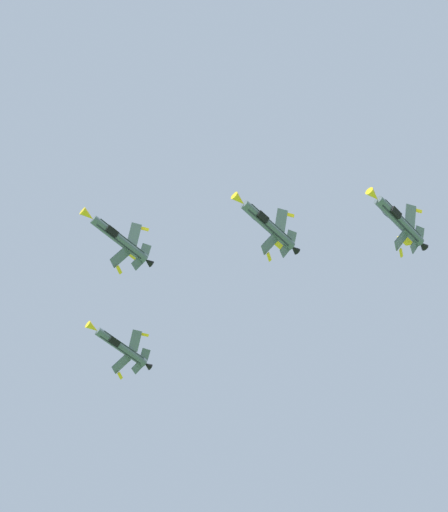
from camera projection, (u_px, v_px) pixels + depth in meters
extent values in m
cylinder|color=#4C5666|center=(120.00, 240.00, 107.48)|extent=(4.90, 12.01, 1.70)
cube|color=#232833|center=(121.00, 239.00, 107.10)|extent=(3.88, 10.02, 1.40)
cone|color=yellow|center=(88.00, 215.00, 104.77)|extent=(2.16, 2.73, 1.56)
cone|color=black|center=(148.00, 262.00, 110.03)|extent=(1.74, 1.91, 1.36)
ellipsoid|color=#192333|center=(107.00, 231.00, 107.00)|extent=(2.35, 3.50, 1.54)
cube|color=black|center=(112.00, 231.00, 106.01)|extent=(1.88, 2.48, 1.38)
cube|color=#4C5666|center=(134.00, 234.00, 109.22)|extent=(3.24, 3.22, 3.49)
cube|color=yellow|center=(144.00, 229.00, 110.58)|extent=(1.48, 1.52, 0.59)
cube|color=#4C5666|center=(120.00, 257.00, 106.90)|extent=(3.01, 2.42, 3.49)
cube|color=yellow|center=(119.00, 270.00, 106.39)|extent=(0.85, 1.67, 0.59)
cube|color=#4C5666|center=(145.00, 250.00, 110.09)|extent=(2.18, 2.23, 1.86)
cube|color=#4C5666|center=(137.00, 263.00, 108.73)|extent=(1.62, 1.85, 1.86)
cube|color=yellow|center=(136.00, 257.00, 110.77)|extent=(2.83, 3.10, 1.72)
cylinder|color=#4C5666|center=(268.00, 226.00, 103.79)|extent=(4.90, 12.01, 1.70)
cube|color=#232833|center=(270.00, 225.00, 103.41)|extent=(3.89, 10.03, 1.39)
cone|color=yellow|center=(239.00, 200.00, 101.09)|extent=(2.16, 2.73, 1.56)
cone|color=black|center=(294.00, 249.00, 106.35)|extent=(1.74, 1.91, 1.36)
ellipsoid|color=#192333|center=(255.00, 217.00, 103.32)|extent=(2.35, 3.50, 1.54)
cube|color=black|center=(262.00, 217.00, 102.32)|extent=(1.88, 2.48, 1.38)
cube|color=#4C5666|center=(281.00, 220.00, 105.51)|extent=(3.27, 3.24, 3.46)
cube|color=yellow|center=(290.00, 215.00, 106.85)|extent=(1.49, 1.52, 0.59)
cube|color=#4C5666|center=(269.00, 243.00, 103.23)|extent=(3.04, 2.43, 3.46)
cube|color=yellow|center=(269.00, 257.00, 102.74)|extent=(0.86, 1.67, 0.59)
cube|color=#4C5666|center=(291.00, 237.00, 106.39)|extent=(2.20, 2.24, 1.85)
cube|color=#4C5666|center=(285.00, 250.00, 105.06)|extent=(1.64, 1.85, 1.85)
cube|color=yellow|center=(280.00, 244.00, 107.09)|extent=(2.81, 3.10, 1.73)
cylinder|color=#4C5666|center=(121.00, 347.00, 118.56)|extent=(4.90, 12.01, 1.70)
cube|color=#232833|center=(122.00, 347.00, 118.16)|extent=(3.95, 10.04, 1.35)
cone|color=yellow|center=(93.00, 328.00, 115.85)|extent=(2.16, 2.73, 1.56)
cone|color=black|center=(147.00, 365.00, 121.11)|extent=(1.74, 1.91, 1.36)
ellipsoid|color=#192333|center=(110.00, 340.00, 118.10)|extent=(2.36, 3.50, 1.55)
cube|color=black|center=(114.00, 342.00, 117.06)|extent=(1.90, 2.49, 1.38)
cube|color=#4C5666|center=(135.00, 341.00, 120.12)|extent=(3.43, 3.40, 3.28)
cube|color=yellow|center=(145.00, 335.00, 121.33)|extent=(1.50, 1.53, 0.58)
cube|color=#4C5666|center=(121.00, 363.00, 118.16)|extent=(3.27, 2.48, 3.28)
cube|color=yellow|center=(120.00, 376.00, 117.79)|extent=(0.88, 1.68, 0.58)
cube|color=#4C5666|center=(145.00, 354.00, 121.06)|extent=(2.29, 2.31, 1.75)
cube|color=#4C5666|center=(137.00, 367.00, 119.92)|extent=(1.75, 1.86, 1.75)
cube|color=yellow|center=(136.00, 360.00, 121.91)|extent=(2.71, 3.07, 1.87)
cylinder|color=#4C5666|center=(399.00, 221.00, 103.17)|extent=(4.90, 12.01, 1.70)
cube|color=#232833|center=(401.00, 221.00, 102.79)|extent=(3.90, 10.03, 1.38)
cone|color=yellow|center=(374.00, 195.00, 100.47)|extent=(2.16, 2.73, 1.56)
cone|color=black|center=(422.00, 245.00, 105.73)|extent=(1.74, 1.91, 1.36)
ellipsoid|color=#192333|center=(387.00, 213.00, 102.70)|extent=(2.36, 3.50, 1.54)
cube|color=black|center=(395.00, 213.00, 101.69)|extent=(1.89, 2.48, 1.38)
cube|color=#4C5666|center=(410.00, 216.00, 104.85)|extent=(3.31, 3.28, 3.42)
cube|color=yellow|center=(418.00, 211.00, 106.16)|extent=(1.49, 1.52, 0.59)
cube|color=#4C5666|center=(401.00, 239.00, 102.65)|extent=(3.10, 2.44, 3.42)
cube|color=yellow|center=(401.00, 253.00, 102.18)|extent=(0.86, 1.67, 0.59)
cube|color=#4C5666|center=(419.00, 233.00, 105.75)|extent=(2.22, 2.26, 1.83)
cube|color=#4C5666|center=(414.00, 246.00, 104.46)|extent=(1.66, 1.85, 1.83)
cube|color=yellow|center=(408.00, 240.00, 106.48)|extent=(2.79, 3.09, 1.77)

